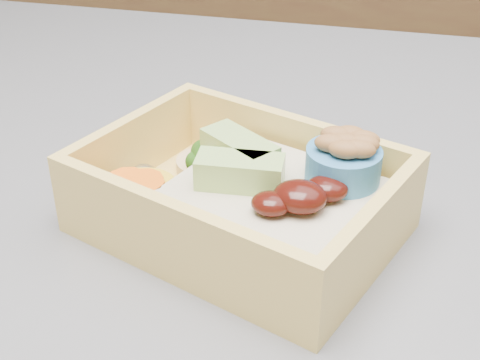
# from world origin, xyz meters

# --- Properties ---
(bento_box) EXTENTS (0.23, 0.20, 0.07)m
(bento_box) POSITION_xyz_m (-0.08, -0.10, 0.95)
(bento_box) COLOR #E9C360
(bento_box) RESTS_ON island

